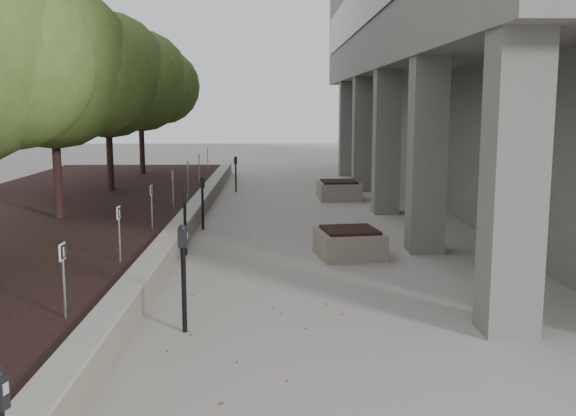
{
  "coord_description": "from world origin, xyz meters",
  "views": [
    {
      "loc": [
        0.28,
        -7.59,
        3.05
      ],
      "look_at": [
        0.54,
        5.5,
        1.01
      ],
      "focal_mm": 41.55,
      "sensor_mm": 36.0,
      "label": 1
    }
  ],
  "objects": [
    {
      "name": "parking_meter_4",
      "position": [
        -1.49,
        8.56,
        0.66
      ],
      "size": [
        0.15,
        0.13,
        1.31
      ],
      "primitive_type": null,
      "rotation": [
        0.0,
        0.0,
        0.32
      ],
      "color": "black",
      "rests_on": "ground"
    },
    {
      "name": "parking_sign_3",
      "position": [
        -2.35,
        3.5,
        0.88
      ],
      "size": [
        0.04,
        0.22,
        0.96
      ],
      "primitive_type": null,
      "color": "black",
      "rests_on": "planting_bed"
    },
    {
      "name": "parking_meter_5",
      "position": [
        -1.08,
        15.57,
        0.63
      ],
      "size": [
        0.13,
        0.1,
        1.26
      ],
      "primitive_type": null,
      "rotation": [
        0.0,
        0.0,
        -0.08
      ],
      "color": "black",
      "rests_on": "ground"
    },
    {
      "name": "parking_sign_6",
      "position": [
        -2.35,
        12.5,
        0.88
      ],
      "size": [
        0.04,
        0.22,
        0.96
      ],
      "primitive_type": null,
      "color": "black",
      "rests_on": "planting_bed"
    },
    {
      "name": "crabapple_tree_4",
      "position": [
        -4.8,
        13.0,
        3.12
      ],
      "size": [
        4.6,
        4.0,
        5.44
      ],
      "primitive_type": null,
      "color": "#3C5A22",
      "rests_on": "planting_bed"
    },
    {
      "name": "crabapple_tree_5",
      "position": [
        -4.8,
        18.0,
        3.12
      ],
      "size": [
        4.6,
        4.0,
        5.44
      ],
      "primitive_type": null,
      "color": "#3C5A22",
      "rests_on": "planting_bed"
    },
    {
      "name": "parking_sign_4",
      "position": [
        -2.35,
        6.5,
        0.88
      ],
      "size": [
        0.04,
        0.22,
        0.96
      ],
      "primitive_type": null,
      "color": "black",
      "rests_on": "planting_bed"
    },
    {
      "name": "parking_sign_7",
      "position": [
        -2.35,
        15.5,
        0.88
      ],
      "size": [
        0.04,
        0.22,
        0.96
      ],
      "primitive_type": null,
      "color": "black",
      "rests_on": "planting_bed"
    },
    {
      "name": "retaining_wall",
      "position": [
        -1.82,
        9.0,
        0.25
      ],
      "size": [
        0.39,
        26.0,
        0.5
      ],
      "primitive_type": null,
      "color": "gray",
      "rests_on": "ground"
    },
    {
      "name": "planter_back",
      "position": [
        2.36,
        13.73,
        0.31
      ],
      "size": [
        1.39,
        1.39,
        0.62
      ],
      "primitive_type": null,
      "rotation": [
        0.0,
        0.0,
        0.05
      ],
      "color": "gray",
      "rests_on": "ground"
    },
    {
      "name": "parking_meter_3",
      "position": [
        -1.55,
        5.77,
        0.68
      ],
      "size": [
        0.14,
        0.1,
        1.37
      ],
      "primitive_type": null,
      "rotation": [
        0.0,
        0.0,
        -0.03
      ],
      "color": "black",
      "rests_on": "ground"
    },
    {
      "name": "planting_bed",
      "position": [
        -5.5,
        9.0,
        0.2
      ],
      "size": [
        7.0,
        26.0,
        0.4
      ],
      "primitive_type": "cube",
      "color": "black",
      "rests_on": "ground"
    },
    {
      "name": "planter_front",
      "position": [
        1.78,
        5.55,
        0.29
      ],
      "size": [
        1.42,
        1.42,
        0.58
      ],
      "primitive_type": null,
      "rotation": [
        0.0,
        0.0,
        0.15
      ],
      "color": "gray",
      "rests_on": "ground"
    },
    {
      "name": "parking_sign_2",
      "position": [
        -2.35,
        0.5,
        0.88
      ],
      "size": [
        0.04,
        0.22,
        0.96
      ],
      "primitive_type": null,
      "color": "black",
      "rests_on": "planting_bed"
    },
    {
      "name": "parking_sign_5",
      "position": [
        -2.35,
        9.5,
        0.88
      ],
      "size": [
        0.04,
        0.22,
        0.96
      ],
      "primitive_type": null,
      "color": "black",
      "rests_on": "planting_bed"
    },
    {
      "name": "ground",
      "position": [
        0.0,
        0.0,
        0.0
      ],
      "size": [
        90.0,
        90.0,
        0.0
      ],
      "primitive_type": "plane",
      "color": "gray",
      "rests_on": "ground"
    },
    {
      "name": "crabapple_tree_3",
      "position": [
        -4.8,
        8.0,
        3.12
      ],
      "size": [
        4.6,
        4.0,
        5.44
      ],
      "primitive_type": null,
      "color": "#3C5A22",
      "rests_on": "planting_bed"
    },
    {
      "name": "parking_sign_8",
      "position": [
        -2.35,
        18.5,
        0.88
      ],
      "size": [
        0.04,
        0.22,
        0.96
      ],
      "primitive_type": null,
      "color": "black",
      "rests_on": "planting_bed"
    },
    {
      "name": "berry_scatter",
      "position": [
        -0.1,
        5.0,
        0.01
      ],
      "size": [
        3.3,
        14.1,
        0.02
      ],
      "primitive_type": null,
      "color": "maroon",
      "rests_on": "ground"
    },
    {
      "name": "parking_meter_2",
      "position": [
        -0.95,
        1.09,
        0.74
      ],
      "size": [
        0.15,
        0.11,
        1.48
      ],
      "primitive_type": null,
      "rotation": [
        0.0,
        0.0,
        0.06
      ],
      "color": "black",
      "rests_on": "ground"
    }
  ]
}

